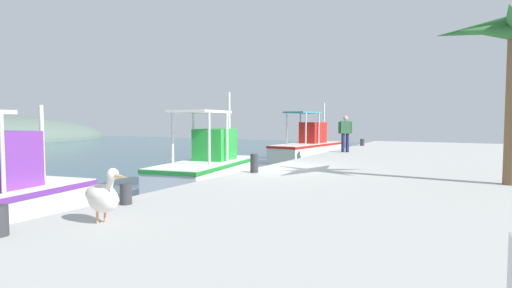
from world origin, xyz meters
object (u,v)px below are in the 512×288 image
fishing_boat_second (208,167)px  mooring_bollard_second (126,194)px  pelican (102,196)px  mooring_bollard_fourth (362,142)px  fisherman_standing (345,132)px  mooring_bollard_third (254,163)px  fishing_boat_third (308,148)px

fishing_boat_second → mooring_bollard_second: bearing=-158.0°
pelican → mooring_bollard_fourth: 19.23m
mooring_bollard_second → fishing_boat_second: bearing=22.0°
fishing_boat_second → mooring_bollard_fourth: (12.19, -2.40, 0.32)m
fisherman_standing → mooring_bollard_second: bearing=178.5°
fishing_boat_second → mooring_bollard_third: (-1.17, -2.40, 0.38)m
fishing_boat_second → fisherman_standing: size_ratio=3.11×
fishing_boat_second → mooring_bollard_second: (-5.95, -2.40, 0.30)m
mooring_bollard_third → pelican: bearing=-173.4°
fishing_boat_second → mooring_bollard_second: 6.43m
mooring_bollard_third → mooring_bollard_fourth: size_ratio=1.33×
pelican → fisherman_standing: size_ratio=0.57×
fishing_boat_third → mooring_bollard_fourth: size_ratio=14.82×
fishing_boat_second → fishing_boat_third: size_ratio=0.88×
fishing_boat_second → mooring_bollard_second: fishing_boat_second is taller
fishing_boat_second → mooring_bollard_third: fishing_boat_second is taller
fishing_boat_third → fisherman_standing: fishing_boat_third is taller
mooring_bollard_fourth → fishing_boat_second: bearing=168.8°
pelican → mooring_bollard_second: pelican is taller
mooring_bollard_third → mooring_bollard_fourth: 13.36m
fisherman_standing → mooring_bollard_second: (-13.10, 0.35, -0.76)m
mooring_bollard_third → mooring_bollard_second: bearing=-180.0°
mooring_bollard_second → mooring_bollard_third: size_ratio=0.69×
fishing_boat_second → fisherman_standing: 7.73m
fishing_boat_third → fisherman_standing: size_ratio=3.53×
fishing_boat_second → mooring_bollard_fourth: size_ratio=13.06×
fisherman_standing → mooring_bollard_third: bearing=177.6°
pelican → fisherman_standing: (14.18, 0.33, 0.55)m
mooring_bollard_second → mooring_bollard_third: mooring_bollard_third is taller
mooring_bollard_second → mooring_bollard_fourth: mooring_bollard_fourth is taller
fisherman_standing → mooring_bollard_fourth: fisherman_standing is taller
fishing_boat_second → fishing_boat_third: 10.00m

